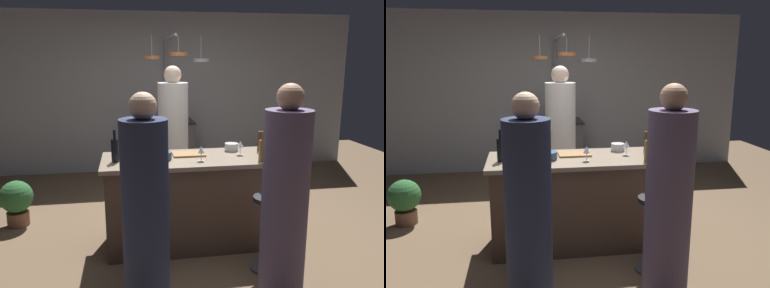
{
  "view_description": "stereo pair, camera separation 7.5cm",
  "coord_description": "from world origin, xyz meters",
  "views": [
    {
      "loc": [
        -0.63,
        -3.58,
        1.83
      ],
      "look_at": [
        0.0,
        0.15,
        1.0
      ],
      "focal_mm": 35.68,
      "sensor_mm": 36.0,
      "label": 1
    },
    {
      "loc": [
        -0.55,
        -3.59,
        1.83
      ],
      "look_at": [
        0.0,
        0.15,
        1.0
      ],
      "focal_mm": 35.68,
      "sensor_mm": 36.0,
      "label": 2
    }
  ],
  "objects": [
    {
      "name": "bar_stool_left",
      "position": [
        -0.56,
        -0.62,
        0.38
      ],
      "size": [
        0.28,
        0.28,
        0.68
      ],
      "color": "#4C4C51",
      "rests_on": "ground_plane"
    },
    {
      "name": "bar_stool_right",
      "position": [
        0.54,
        -0.62,
        0.38
      ],
      "size": [
        0.28,
        0.28,
        0.68
      ],
      "color": "#4C4C51",
      "rests_on": "ground_plane"
    },
    {
      "name": "wine_bottle_white",
      "position": [
        -0.31,
        0.11,
        1.03
      ],
      "size": [
        0.07,
        0.07,
        0.33
      ],
      "color": "gray",
      "rests_on": "kitchen_island"
    },
    {
      "name": "mixing_bowl_steel",
      "position": [
        0.43,
        0.2,
        0.94
      ],
      "size": [
        0.14,
        0.14,
        0.08
      ],
      "primitive_type": "cylinder",
      "color": "#B7B7BC",
      "rests_on": "kitchen_island"
    },
    {
      "name": "potted_plant",
      "position": [
        -1.9,
        0.73,
        0.3
      ],
      "size": [
        0.36,
        0.36,
        0.52
      ],
      "color": "brown",
      "rests_on": "ground_plane"
    },
    {
      "name": "back_wall",
      "position": [
        0.0,
        2.85,
        1.3
      ],
      "size": [
        6.4,
        0.16,
        2.6
      ],
      "primitive_type": "cube",
      "color": "#9EA3A8",
      "rests_on": "ground_plane"
    },
    {
      "name": "wine_glass_by_chef",
      "position": [
        0.47,
        0.01,
        1.01
      ],
      "size": [
        0.07,
        0.07,
        0.15
      ],
      "color": "silver",
      "rests_on": "kitchen_island"
    },
    {
      "name": "wine_bottle_green",
      "position": [
        -0.45,
        -0.25,
        1.02
      ],
      "size": [
        0.07,
        0.07,
        0.32
      ],
      "color": "#193D23",
      "rests_on": "kitchen_island"
    },
    {
      "name": "pepper_mill",
      "position": [
        0.72,
        0.14,
        1.01
      ],
      "size": [
        0.05,
        0.05,
        0.21
      ],
      "primitive_type": "cylinder",
      "color": "#382319",
      "rests_on": "kitchen_island"
    },
    {
      "name": "kitchen_island",
      "position": [
        0.0,
        0.0,
        0.45
      ],
      "size": [
        1.8,
        0.72,
        0.9
      ],
      "color": "brown",
      "rests_on": "ground_plane"
    },
    {
      "name": "wine_bottle_amber",
      "position": [
        0.6,
        -0.26,
        1.01
      ],
      "size": [
        0.07,
        0.07,
        0.29
      ],
      "color": "brown",
      "rests_on": "kitchen_island"
    },
    {
      "name": "wine_glass_near_left_guest",
      "position": [
        0.04,
        -0.16,
        1.01
      ],
      "size": [
        0.07,
        0.07,
        0.15
      ],
      "color": "silver",
      "rests_on": "kitchen_island"
    },
    {
      "name": "stove_range",
      "position": [
        0.0,
        2.45,
        0.45
      ],
      "size": [
        0.8,
        0.64,
        0.89
      ],
      "color": "#47474C",
      "rests_on": "ground_plane"
    },
    {
      "name": "guest_right",
      "position": [
        0.52,
        -1.0,
        0.78
      ],
      "size": [
        0.35,
        0.35,
        1.67
      ],
      "color": "#594C6B",
      "rests_on": "ground_plane"
    },
    {
      "name": "wine_bottle_dark",
      "position": [
        -0.76,
        -0.05,
        1.02
      ],
      "size": [
        0.07,
        0.07,
        0.3
      ],
      "color": "black",
      "rests_on": "kitchen_island"
    },
    {
      "name": "mixing_bowl_ceramic",
      "position": [
        -0.53,
        0.11,
        0.93
      ],
      "size": [
        0.17,
        0.17,
        0.07
      ],
      "primitive_type": "cylinder",
      "color": "silver",
      "rests_on": "kitchen_island"
    },
    {
      "name": "mixing_bowl_blue",
      "position": [
        -0.33,
        -0.05,
        0.94
      ],
      "size": [
        0.19,
        0.19,
        0.08
      ],
      "primitive_type": "cylinder",
      "color": "#334C6B",
      "rests_on": "kitchen_island"
    },
    {
      "name": "cutting_board",
      "position": [
        -0.04,
        0.1,
        0.91
      ],
      "size": [
        0.32,
        0.22,
        0.02
      ],
      "primitive_type": "cube",
      "color": "#997047",
      "rests_on": "kitchen_island"
    },
    {
      "name": "chef",
      "position": [
        -0.09,
        1.05,
        0.82
      ],
      "size": [
        0.37,
        0.37,
        1.77
      ],
      "color": "white",
      "rests_on": "ground_plane"
    },
    {
      "name": "guest_left",
      "position": [
        -0.53,
        -0.98,
        0.75
      ],
      "size": [
        0.34,
        0.34,
        1.62
      ],
      "color": "#262D4C",
      "rests_on": "ground_plane"
    },
    {
      "name": "overhead_pot_rack",
      "position": [
        0.03,
        1.97,
        1.65
      ],
      "size": [
        0.87,
        1.36,
        2.17
      ],
      "color": "gray",
      "rests_on": "ground_plane"
    },
    {
      "name": "ground_plane",
      "position": [
        0.0,
        0.0,
        0.0
      ],
      "size": [
        9.0,
        9.0,
        0.0
      ],
      "primitive_type": "plane",
      "color": "brown"
    }
  ]
}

